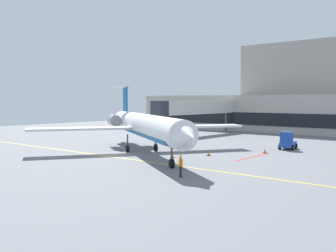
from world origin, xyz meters
TOP-DOWN VIEW (x-y plane):
  - ground at (0.00, -0.00)m, footprint 120.00×120.00m
  - terminal_building at (2.80, 46.53)m, footprint 69.81×12.85m
  - jet_bridge_west at (-8.50, 27.57)m, footprint 2.40×23.34m
  - regional_jet at (1.31, 3.40)m, footprint 30.55×24.74m
  - baggage_tug at (-18.34, 28.29)m, footprint 3.39×3.23m
  - pushback_tractor at (-7.83, 23.57)m, footprint 4.27×2.90m
  - belt_loader at (13.64, 18.09)m, footprint 2.38×3.35m
  - marshaller at (14.55, -5.92)m, footprint 0.50×0.76m
  - safety_cone_alpha at (13.07, 12.71)m, footprint 0.47×0.47m
  - safety_cone_bravo at (6.77, 2.46)m, footprint 0.47×0.47m
  - safety_cone_charlie at (9.04, 6.37)m, footprint 0.47×0.47m

SIDE VIEW (x-z plane):
  - ground at x=0.00m, z-range -0.10..0.00m
  - safety_cone_alpha at x=13.07m, z-range -0.03..0.52m
  - safety_cone_bravo at x=6.77m, z-range -0.03..0.52m
  - safety_cone_charlie at x=9.04m, z-range -0.03..0.52m
  - baggage_tug at x=-18.34m, z-range -0.09..1.88m
  - pushback_tractor at x=-7.83m, z-range -0.09..2.01m
  - marshaller at x=14.55m, z-range 0.01..1.97m
  - belt_loader at x=13.64m, z-range -0.14..2.21m
  - regional_jet at x=1.31m, z-range -0.91..7.67m
  - jet_bridge_west at x=-8.50m, z-range 1.82..8.22m
  - terminal_building at x=2.80m, z-range -2.96..15.26m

